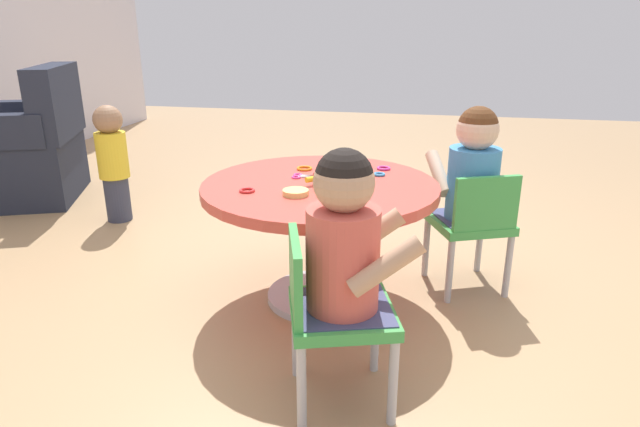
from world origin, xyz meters
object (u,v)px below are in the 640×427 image
seated_child_left (345,239)px  armchair_dark (24,152)px  child_chair_left (330,311)px  craft_scissors (303,176)px  craft_table (320,211)px  child_chair_right (472,223)px  toddler_standing (113,160)px  seated_child_right (473,169)px  rolling_pin (331,176)px

seated_child_left → armchair_dark: armchair_dark is taller
child_chair_left → craft_scissors: child_chair_left is taller
craft_table → craft_scissors: bearing=49.4°
craft_table → child_chair_left: size_ratio=1.74×
seated_child_left → craft_scissors: seated_child_left is taller
child_chair_right → toddler_standing: bearing=75.6°
child_chair_right → toddler_standing: size_ratio=0.80×
child_chair_left → seated_child_left: (0.01, -0.04, 0.23)m
child_chair_left → seated_child_right: (0.88, -0.44, 0.23)m
toddler_standing → child_chair_left: bearing=-131.7°
rolling_pin → craft_scissors: 0.13m
rolling_pin → seated_child_right: bearing=-67.8°
armchair_dark → rolling_pin: (-0.96, -2.19, 0.22)m
craft_table → craft_scissors: 0.16m
child_chair_left → seated_child_left: size_ratio=1.05×
seated_child_right → craft_scissors: seated_child_right is taller
craft_table → seated_child_left: bearing=-162.2°
child_chair_right → rolling_pin: bearing=108.4°
child_chair_right → craft_scissors: size_ratio=3.94×
child_chair_left → child_chair_right: same height
child_chair_right → seated_child_left: bearing=153.6°
child_chair_left → rolling_pin: (0.65, 0.12, 0.23)m
craft_table → rolling_pin: bearing=-57.4°
seated_child_right → toddler_standing: (0.47, 1.95, -0.17)m
craft_table → seated_child_right: (0.25, -0.59, 0.14)m
child_chair_right → seated_child_right: seated_child_right is taller
craft_scissors → child_chair_right: bearing=-78.3°
seated_child_right → armchair_dark: (0.73, 2.75, -0.22)m
craft_table → craft_scissors: craft_scissors is taller
seated_child_right → craft_scissors: 0.70m
craft_table → child_chair_left: (-0.63, -0.16, -0.09)m
craft_scissors → child_chair_left: bearing=-160.9°
craft_scissors → rolling_pin: bearing=-110.9°
armchair_dark → rolling_pin: armchair_dark is taller
armchair_dark → child_chair_left: bearing=-124.9°
seated_child_right → toddler_standing: 2.01m
toddler_standing → craft_scissors: bearing=-117.1°
craft_table → child_chair_right: child_chair_right is taller
craft_table → child_chair_left: 0.65m
craft_table → seated_child_right: bearing=-67.0°
seated_child_left → craft_scissors: 0.74m
child_chair_left → armchair_dark: size_ratio=0.58×
child_chair_right → armchair_dark: bearing=74.4°
child_chair_left → seated_child_right: bearing=-26.4°
child_chair_right → craft_scissors: 0.74m
toddler_standing → craft_table: bearing=-118.0°
seated_child_left → armchair_dark: 2.85m
child_chair_right → craft_table: bearing=109.4°
child_chair_left → toddler_standing: size_ratio=0.80×
seated_child_left → child_chair_right: size_ratio=0.95×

